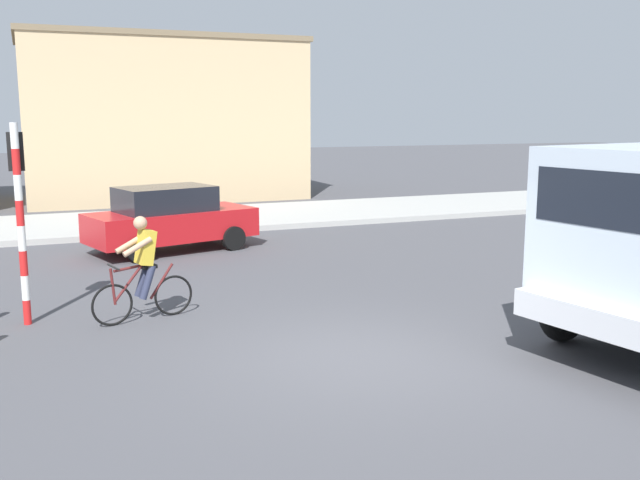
{
  "coord_description": "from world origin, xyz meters",
  "views": [
    {
      "loc": [
        -4.04,
        -8.67,
        3.32
      ],
      "look_at": [
        0.54,
        2.5,
        1.2
      ],
      "focal_mm": 40.22,
      "sensor_mm": 36.0,
      "label": 1
    }
  ],
  "objects": [
    {
      "name": "cyclist",
      "position": [
        -2.4,
        2.89,
        0.86
      ],
      "size": [
        1.69,
        0.59,
        1.72
      ],
      "color": "black",
      "rests_on": "ground"
    },
    {
      "name": "ground_plane",
      "position": [
        0.0,
        0.0,
        0.0
      ],
      "size": [
        120.0,
        120.0,
        0.0
      ],
      "primitive_type": "plane",
      "color": "#4C4C51"
    },
    {
      "name": "sidewalk_far",
      "position": [
        0.0,
        13.37,
        0.08
      ],
      "size": [
        80.0,
        5.0,
        0.16
      ],
      "primitive_type": "cube",
      "color": "#ADADA8",
      "rests_on": "ground"
    },
    {
      "name": "traffic_light_pole",
      "position": [
        -4.18,
        3.44,
        2.07
      ],
      "size": [
        0.24,
        0.43,
        3.2
      ],
      "color": "red",
      "rests_on": "ground"
    },
    {
      "name": "building_mid_block",
      "position": [
        1.12,
        20.64,
        3.14
      ],
      "size": [
        10.69,
        5.98,
        6.28
      ],
      "color": "#D1B284",
      "rests_on": "ground"
    },
    {
      "name": "car_red_near",
      "position": [
        -0.86,
        8.78,
        0.82
      ],
      "size": [
        4.31,
        2.7,
        1.6
      ],
      "color": "red",
      "rests_on": "ground"
    }
  ]
}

